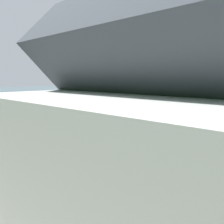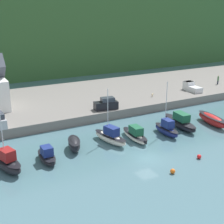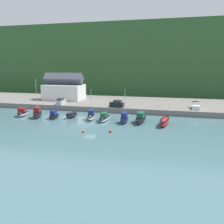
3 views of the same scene
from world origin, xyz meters
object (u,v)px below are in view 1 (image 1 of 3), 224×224
moored_boat_6 (99,112)px  parked_car_1 (61,115)px  parked_car_3 (191,140)px  dog_on_quay (2,112)px  moored_boat_8 (68,108)px  mooring_buoy_0 (131,111)px  moored_boat_7 (79,111)px  mooring_buoy_1 (157,113)px  moored_boat_3 (163,125)px  moored_boat_2 (198,129)px  moored_boat_5 (117,117)px  moored_boat_4 (132,120)px

moored_boat_6 → parked_car_1: (-4.39, 11.77, 1.54)m
parked_car_3 → dog_on_quay: size_ratio=5.10×
moored_boat_8 → mooring_buoy_0: (-11.05, -8.64, -0.58)m
moored_boat_6 → mooring_buoy_0: size_ratio=14.60×
moored_boat_7 → mooring_buoy_1: bearing=-127.9°
moored_boat_3 → parked_car_3: parked_car_3 is taller
moored_boat_3 → dog_on_quay: bearing=45.9°
moored_boat_2 → parked_car_1: size_ratio=1.09×
moored_boat_3 → mooring_buoy_0: 16.82m
moored_boat_6 → parked_car_3: bearing=154.3°
mooring_buoy_1 → moored_boat_5: bearing=81.4°
moored_boat_6 → moored_boat_7: moored_boat_6 is taller
moored_boat_2 → mooring_buoy_1: size_ratio=7.96×
moored_boat_6 → dog_on_quay: moored_boat_6 is taller
mooring_buoy_0 → moored_boat_5: bearing=112.6°
moored_boat_8 → parked_car_3: parked_car_3 is taller
moored_boat_4 → moored_boat_3: bearing=165.1°
moored_boat_5 → moored_boat_8: 14.98m
moored_boat_5 → moored_boat_3: bearing=177.8°
dog_on_quay → moored_boat_6: bearing=-62.2°
moored_boat_2 → parked_car_3: 12.62m
moored_boat_3 → moored_boat_5: moored_boat_5 is taller
mooring_buoy_1 → moored_boat_3: bearing=123.4°
dog_on_quay → mooring_buoy_1: size_ratio=1.38×
moored_boat_3 → mooring_buoy_1: 14.07m
dog_on_quay → parked_car_1: bearing=-110.3°
moored_boat_4 → parked_car_1: size_ratio=1.82×
moored_boat_8 → dog_on_quay: 14.96m
moored_boat_4 → moored_boat_6: moored_boat_6 is taller
moored_boat_5 → moored_boat_6: 5.37m
moored_boat_6 → moored_boat_8: size_ratio=1.11×
moored_boat_2 → moored_boat_8: 28.74m
moored_boat_8 → mooring_buoy_1: moored_boat_8 is taller
moored_boat_8 → dog_on_quay: dog_on_quay is taller
moored_boat_4 → moored_boat_6: size_ratio=0.96×
moored_boat_4 → moored_boat_5: moored_boat_4 is taller
moored_boat_3 → moored_boat_8: 24.40m
parked_car_3 → mooring_buoy_0: size_ratio=7.38×
moored_boat_6 → mooring_buoy_1: moored_boat_6 is taller
moored_boat_7 → parked_car_1: size_ratio=1.91×
moored_boat_3 → parked_car_1: 14.54m
moored_boat_4 → moored_boat_5: (3.81, -0.73, -0.18)m
moored_boat_4 → mooring_buoy_1: (2.17, -11.56, -0.64)m
moored_boat_3 → moored_boat_8: bearing=11.7°
moored_boat_4 → mooring_buoy_0: size_ratio=14.05×
moored_boat_2 → moored_boat_5: 13.80m
moored_boat_4 → parked_car_3: 17.34m
moored_boat_8 → moored_boat_4: bearing=-174.6°
moored_boat_5 → moored_boat_8: bearing=0.5°
moored_boat_2 → moored_boat_4: 10.08m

